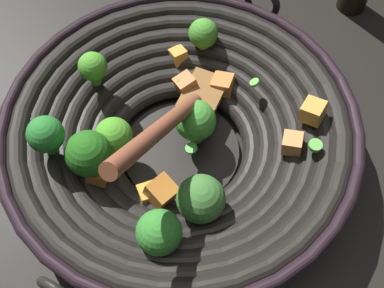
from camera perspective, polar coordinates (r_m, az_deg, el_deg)
ground_plane at (r=0.61m, az=-1.36°, el=-1.18°), size 4.00×4.00×0.00m
wok at (r=0.56m, az=-1.63°, el=1.41°), size 0.43×0.45×0.21m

